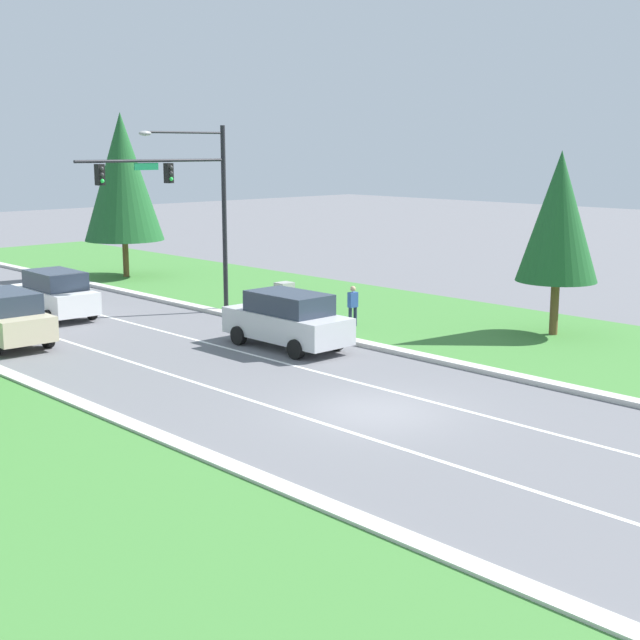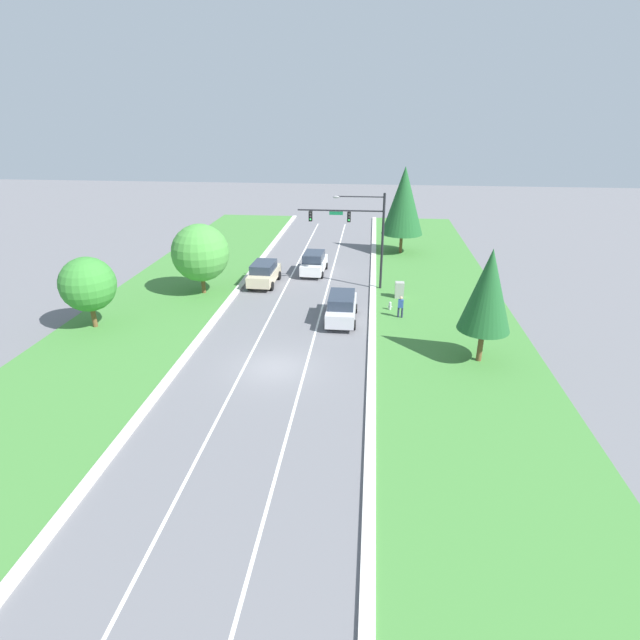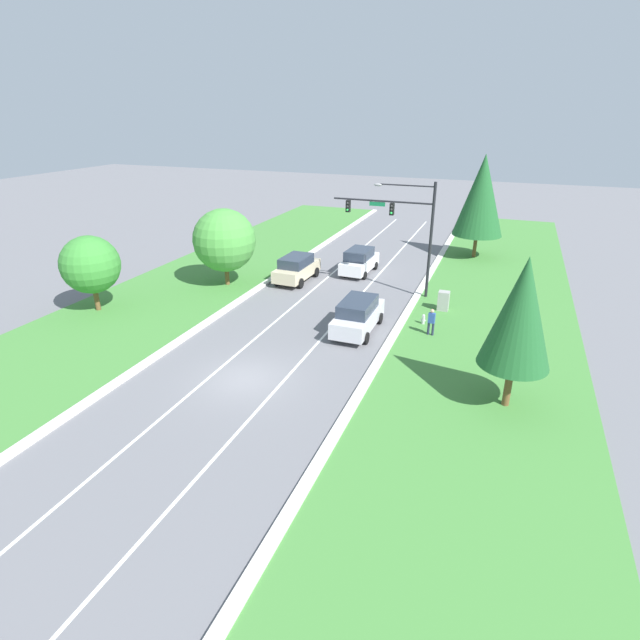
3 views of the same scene
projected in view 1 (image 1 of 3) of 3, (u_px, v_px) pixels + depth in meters
name	position (u px, v px, depth m)	size (l,w,h in m)	color
ground_plane	(377.00, 411.00, 24.18)	(160.00, 160.00, 0.00)	slate
curb_strip_right	(499.00, 373.00, 27.98)	(0.50, 90.00, 0.15)	beige
curb_strip_left	(208.00, 458.00, 20.34)	(0.50, 90.00, 0.15)	beige
grass_verge_right	(586.00, 348.00, 31.54)	(10.00, 90.00, 0.08)	#427F38
lane_stripe_inner_left	(329.00, 425.00, 22.96)	(0.14, 81.00, 0.01)	white
lane_stripe_inner_right	(420.00, 399.00, 25.39)	(0.14, 81.00, 0.01)	white
traffic_signal_mast	(186.00, 191.00, 36.56)	(7.03, 0.41, 7.95)	black
silver_suv	(287.00, 319.00, 31.65)	(2.16, 5.01, 2.01)	silver
champagne_suv	(3.00, 317.00, 32.06)	(2.29, 4.82, 1.98)	beige
white_suv	(55.00, 294.00, 37.31)	(2.25, 4.69, 1.98)	white
utility_cabinet	(284.00, 298.00, 38.23)	(0.70, 0.60, 1.36)	#9E9E99
pedestrian	(353.00, 305.00, 35.11)	(0.40, 0.25, 1.69)	#232842
fire_hydrant	(315.00, 317.00, 35.81)	(0.34, 0.20, 0.70)	#B7B7BC
conifer_near_right_tree	(559.00, 217.00, 32.89)	(3.02, 3.02, 6.95)	brown
conifer_far_right_tree	(122.00, 177.00, 47.74)	(4.25, 4.25, 8.89)	brown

